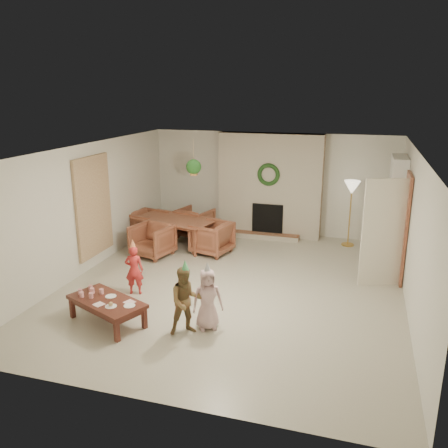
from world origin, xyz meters
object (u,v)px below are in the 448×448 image
at_px(dining_chair_near, 152,240).
at_px(dining_chair_left, 148,226).
at_px(dining_chair_right, 212,238).
at_px(child_pink, 208,299).
at_px(child_plaid, 186,301).
at_px(child_red, 134,270).
at_px(dining_chair_far, 195,223).
at_px(dining_table, 175,232).
at_px(coffee_table_top, 107,301).

xyz_separation_m(dining_chair_near, dining_chair_left, (-0.58, 0.98, 0.00)).
bearing_deg(dining_chair_left, dining_chair_right, -90.00).
xyz_separation_m(dining_chair_left, child_pink, (2.75, -3.66, 0.12)).
bearing_deg(child_plaid, child_red, 109.39).
xyz_separation_m(dining_chair_far, dining_chair_right, (0.78, -1.03, 0.00)).
height_order(child_red, child_pink, child_pink).
distance_m(dining_table, dining_chair_far, 0.81).
bearing_deg(child_plaid, dining_chair_right, 68.45).
xyz_separation_m(coffee_table_top, child_red, (-0.09, 1.10, 0.09)).
bearing_deg(dining_table, child_plaid, -50.90).
xyz_separation_m(dining_chair_far, child_plaid, (1.51, -4.47, 0.16)).
bearing_deg(dining_chair_near, coffee_table_top, -63.93).
bearing_deg(child_red, dining_chair_left, -83.01).
xyz_separation_m(dining_table, coffee_table_top, (0.42, -3.75, 0.03)).
height_order(dining_chair_far, dining_chair_left, same).
distance_m(coffee_table_top, child_plaid, 1.30).
distance_m(dining_table, dining_chair_left, 0.81).
relative_size(dining_chair_left, child_red, 0.88).
relative_size(coffee_table_top, child_plaid, 1.21).
bearing_deg(child_red, dining_table, -97.24).
distance_m(coffee_table_top, child_pink, 1.58).
height_order(coffee_table_top, child_red, child_red).
xyz_separation_m(dining_chair_far, child_red, (0.13, -3.43, 0.09)).
bearing_deg(child_pink, child_plaid, -166.97).
bearing_deg(coffee_table_top, child_pink, 34.14).
height_order(dining_chair_far, coffee_table_top, dining_chair_far).
relative_size(dining_table, child_plaid, 1.78).
bearing_deg(dining_chair_left, child_plaid, -133.10).
xyz_separation_m(dining_table, dining_chair_near, (-0.20, -0.78, 0.03)).
relative_size(dining_chair_near, coffee_table_top, 0.62).
bearing_deg(dining_chair_right, dining_chair_left, -90.00).
xyz_separation_m(dining_chair_near, child_pink, (2.16, -2.68, 0.12)).
distance_m(dining_chair_near, coffee_table_top, 3.03).
bearing_deg(child_red, dining_chair_right, -119.46).
xyz_separation_m(dining_table, dining_chair_right, (0.98, -0.25, 0.03)).
height_order(dining_chair_left, coffee_table_top, dining_chair_left).
height_order(dining_chair_near, child_red, child_red).
relative_size(coffee_table_top, child_red, 1.41).
bearing_deg(dining_chair_right, coffee_table_top, 5.22).
bearing_deg(dining_chair_right, child_red, -0.82).
distance_m(dining_table, child_plaid, 4.07).
bearing_deg(dining_chair_left, coffee_table_top, -148.78).
bearing_deg(dining_chair_far, dining_chair_near, 90.00).
relative_size(child_plaid, child_pink, 1.09).
height_order(dining_chair_near, dining_chair_right, same).
bearing_deg(child_red, dining_chair_far, -102.16).
height_order(dining_table, coffee_table_top, dining_table).
bearing_deg(coffee_table_top, child_plaid, 26.30).
bearing_deg(child_red, child_pink, 139.15).
bearing_deg(child_red, child_plaid, 128.54).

